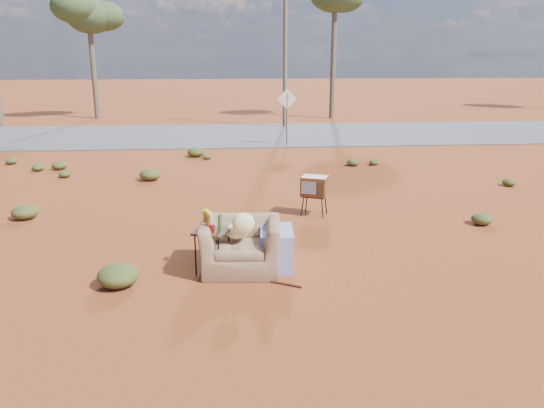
{
  "coord_description": "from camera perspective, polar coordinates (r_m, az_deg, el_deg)",
  "views": [
    {
      "loc": [
        -0.76,
        -8.39,
        3.45
      ],
      "look_at": [
        0.01,
        0.92,
        0.8
      ],
      "focal_mm": 35.0,
      "sensor_mm": 36.0,
      "label": 1
    }
  ],
  "objects": [
    {
      "name": "utility_pole_center",
      "position": [
        26.05,
        1.43,
        17.36
      ],
      "size": [
        1.4,
        0.2,
        8.0
      ],
      "color": "brown",
      "rests_on": "ground"
    },
    {
      "name": "road_sign",
      "position": [
        20.61,
        1.63,
        10.4
      ],
      "size": [
        0.78,
        0.06,
        2.19
      ],
      "color": "brown",
      "rests_on": "ground"
    },
    {
      "name": "armchair",
      "position": [
        8.72,
        -2.65,
        -3.79
      ],
      "size": [
        1.56,
        0.97,
        1.12
      ],
      "rotation": [
        0.0,
        0.0,
        -0.07
      ],
      "color": "#87664A",
      "rests_on": "ground"
    },
    {
      "name": "side_table",
      "position": [
        8.58,
        -6.62,
        -2.6
      ],
      "size": [
        0.67,
        0.67,
        1.02
      ],
      "rotation": [
        0.0,
        0.0,
        -0.41
      ],
      "color": "#342213",
      "rests_on": "ground"
    },
    {
      "name": "highway",
      "position": [
        23.65,
        -2.85,
        7.47
      ],
      "size": [
        140.0,
        7.0,
        0.04
      ],
      "primitive_type": "cube",
      "color": "#565659",
      "rests_on": "ground"
    },
    {
      "name": "rusty_bar",
      "position": [
        8.46,
        -1.35,
        -8.1
      ],
      "size": [
        1.27,
        0.72,
        0.04
      ],
      "primitive_type": "cylinder",
      "rotation": [
        0.0,
        1.57,
        -0.5
      ],
      "color": "#4B2214",
      "rests_on": "ground"
    },
    {
      "name": "tv_unit",
      "position": [
        11.64,
        4.6,
        1.88
      ],
      "size": [
        0.67,
        0.62,
        0.88
      ],
      "rotation": [
        0.0,
        0.0,
        -0.4
      ],
      "color": "black",
      "rests_on": "ground"
    },
    {
      "name": "scrub_patch",
      "position": [
        13.22,
        -4.84,
        1.27
      ],
      "size": [
        17.49,
        8.07,
        0.33
      ],
      "color": "#454A20",
      "rests_on": "ground"
    },
    {
      "name": "eucalyptus_near_left",
      "position": [
        31.31,
        -19.12,
        18.67
      ],
      "size": [
        3.2,
        3.2,
        6.6
      ],
      "color": "brown",
      "rests_on": "ground"
    },
    {
      "name": "ground",
      "position": [
        9.1,
        0.44,
        -6.43
      ],
      "size": [
        140.0,
        140.0,
        0.0
      ],
      "primitive_type": "plane",
      "color": "#913A1D",
      "rests_on": "ground"
    }
  ]
}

